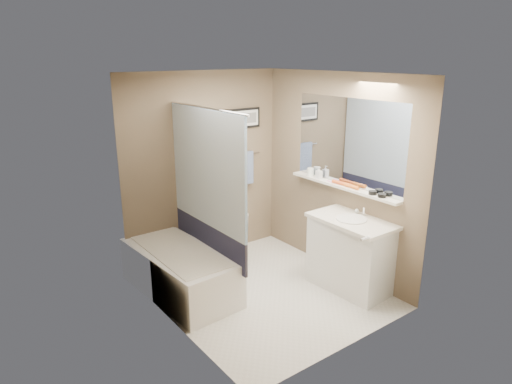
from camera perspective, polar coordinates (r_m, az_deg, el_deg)
ground at (r=5.29m, az=1.00°, el=-12.39°), size 2.50×2.50×0.00m
ceiling at (r=4.62m, az=1.15°, el=14.31°), size 2.20×2.50×0.04m
wall_back at (r=5.80m, az=-6.41°, el=2.97°), size 2.20×0.04×2.40m
wall_front at (r=3.97m, az=12.04°, el=-3.97°), size 2.20×0.04×2.40m
wall_left at (r=4.27m, az=-10.46°, el=-2.36°), size 0.04×2.50×2.40m
wall_right at (r=5.52m, az=9.96°, el=2.09°), size 0.04×2.50×2.40m
tile_surround at (r=4.76m, az=-13.17°, el=-3.04°), size 0.02×1.55×2.00m
curtain_rod at (r=4.83m, az=-6.40°, el=10.41°), size 0.02×1.55×0.02m
curtain_upper at (r=4.95m, az=-6.16°, el=2.91°), size 0.03×1.45×1.28m
curtain_lower at (r=5.21m, az=-5.87°, el=-5.88°), size 0.03×1.45×0.36m
mirror at (r=5.34m, az=11.43°, el=6.13°), size 0.02×1.60×1.00m
shelf at (r=5.42m, az=10.73°, el=0.67°), size 0.12×1.60×0.03m
towel_bar at (r=6.06m, az=-1.88°, el=4.63°), size 0.60×0.02×0.02m
towel at (r=6.08m, az=-1.75°, el=2.94°), size 0.34×0.05×0.44m
art_frame at (r=5.99m, az=-2.02°, el=9.15°), size 0.62×0.02×0.26m
art_mat at (r=5.97m, az=-1.94°, el=9.13°), size 0.56×0.00×0.20m
art_image at (r=5.97m, az=-1.92°, el=9.13°), size 0.50×0.00×0.13m
door at (r=4.44m, az=16.73°, el=-4.81°), size 0.80×0.02×2.00m
door_handle at (r=4.23m, az=13.46°, el=-5.68°), size 0.10×0.02×0.02m
bathtub at (r=5.25m, az=-9.47°, el=-9.81°), size 0.79×1.54×0.50m
tub_rim at (r=5.14m, az=-9.61°, el=-7.32°), size 0.56×1.36×0.02m
toilet at (r=5.78m, az=-4.97°, el=-5.73°), size 0.59×0.81×0.74m
vanity at (r=5.31m, az=11.71°, el=-7.79°), size 0.55×0.93×0.80m
countertop at (r=5.15m, az=11.91°, el=-3.57°), size 0.54×0.96×0.04m
sink_basin at (r=5.13m, az=11.86°, el=-3.30°), size 0.34×0.34×0.01m
faucet_spout at (r=5.26m, az=13.34°, el=-2.40°), size 0.02×0.02×0.10m
faucet_knob at (r=5.33m, az=12.50°, el=-2.32°), size 0.05×0.05×0.05m
candle_bowl_near at (r=5.06m, az=15.46°, el=-0.41°), size 0.09×0.09×0.04m
candle_bowl_far at (r=5.13m, az=14.37°, el=-0.08°), size 0.09×0.09×0.04m
hair_brush_front at (r=5.32m, az=11.83°, el=0.71°), size 0.05×0.22×0.04m
hair_brush_back at (r=5.43m, az=10.47°, el=1.13°), size 0.06×0.22×0.04m
pink_comb at (r=5.52m, az=9.49°, el=1.24°), size 0.03×0.16×0.01m
glass_jar at (r=5.77m, az=6.82°, el=2.50°), size 0.08×0.08×0.10m
soap_bottle at (r=5.66m, az=7.88°, el=2.40°), size 0.07×0.07×0.14m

